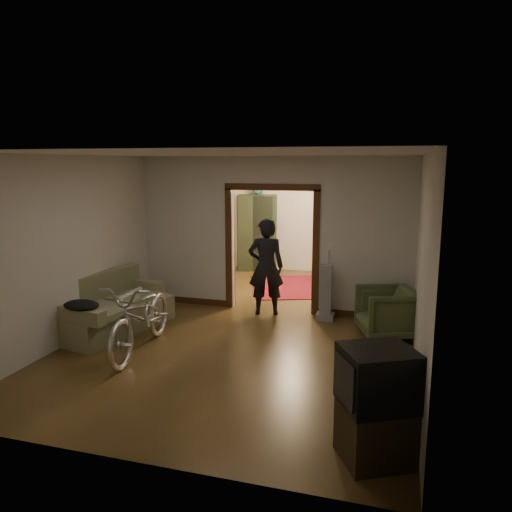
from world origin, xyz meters
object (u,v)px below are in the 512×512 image
at_px(bicycle, 142,316).
at_px(locker, 258,233).
at_px(sofa, 114,303).
at_px(desk, 348,261).
at_px(person, 266,267).
at_px(armchair, 387,312).

relative_size(bicycle, locker, 1.06).
bearing_deg(bicycle, sofa, 135.74).
relative_size(bicycle, desk, 1.92).
xyz_separation_m(bicycle, desk, (2.32, 5.58, -0.14)).
bearing_deg(person, locker, -87.92).
distance_m(bicycle, desk, 6.05).
bearing_deg(bicycle, locker, 83.22).
bearing_deg(person, desk, -124.56).
xyz_separation_m(armchair, locker, (-3.32, 4.20, 0.56)).
bearing_deg(sofa, armchair, 24.26).
relative_size(person, desk, 1.64).
bearing_deg(desk, bicycle, -115.49).
bearing_deg(person, sofa, 20.19).
xyz_separation_m(person, locker, (-1.20, 3.59, 0.09)).
bearing_deg(desk, armchair, -78.26).
bearing_deg(locker, bicycle, -102.39).
relative_size(armchair, person, 0.50).
height_order(sofa, bicycle, bicycle).
height_order(bicycle, locker, locker).
height_order(sofa, person, person).
height_order(bicycle, armchair, bicycle).
height_order(bicycle, desk, bicycle).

